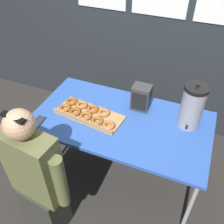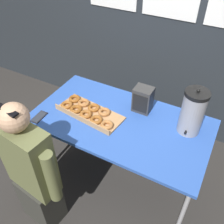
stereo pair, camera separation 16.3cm
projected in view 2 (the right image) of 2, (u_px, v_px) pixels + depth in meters
The scene contains 8 objects.
ground_plane at pixel (119, 175), 2.52m from camera, with size 12.00×12.00×0.00m, color #2D2B28.
back_wall at pixel (171, 6), 2.30m from camera, with size 6.00×0.11×2.74m.
folding_table at pixel (120, 125), 2.07m from camera, with size 1.45×0.79×0.74m.
donut_box at pixel (88, 112), 2.09m from camera, with size 0.59×0.31×0.05m.
coffee_urn at pixel (193, 112), 1.83m from camera, with size 0.18×0.20×0.39m.
cell_phone at pixel (39, 117), 2.06m from camera, with size 0.08×0.15×0.01m.
space_heater at pixel (143, 99), 2.07m from camera, with size 0.15×0.13×0.22m.
person_seated at pixel (33, 173), 1.83m from camera, with size 0.53×0.25×1.23m.
Camera 2 is at (0.65, -1.35, 2.13)m, focal length 40.00 mm.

